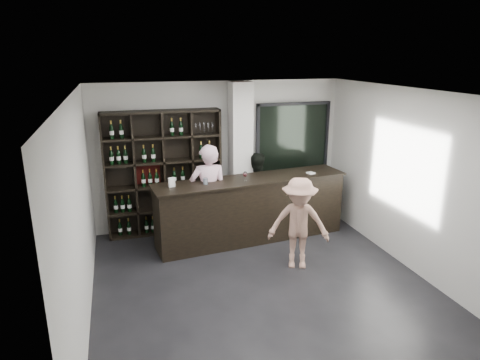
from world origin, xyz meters
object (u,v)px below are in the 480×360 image
object	(u,v)px
taster_black	(255,191)
taster_pink	(209,195)
tasting_counter	(251,209)
customer	(299,223)
wine_shelf	(164,173)

from	to	relation	value
taster_black	taster_pink	bearing A→B (deg)	26.18
taster_pink	tasting_counter	bearing A→B (deg)	177.02
taster_pink	taster_black	world-z (taller)	taster_pink
tasting_counter	taster_pink	xyz separation A→B (m)	(-0.79, 0.10, 0.33)
taster_pink	customer	bearing A→B (deg)	135.46
tasting_counter	taster_pink	world-z (taller)	taster_pink
wine_shelf	tasting_counter	bearing A→B (deg)	-28.52
taster_pink	customer	world-z (taller)	taster_pink
wine_shelf	customer	xyz separation A→B (m)	(1.90, -2.07, -0.43)
taster_black	customer	bearing A→B (deg)	98.18
taster_black	customer	world-z (taller)	taster_black
tasting_counter	customer	size ratio (longest dim) A/B	2.38
taster_black	tasting_counter	bearing A→B (deg)	68.15
taster_black	customer	xyz separation A→B (m)	(0.15, -1.79, -0.01)
taster_pink	taster_black	distance (m)	1.14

